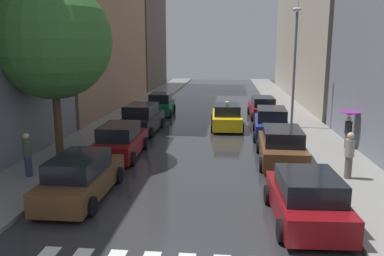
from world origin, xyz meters
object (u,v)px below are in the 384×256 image
(parked_car_left_third, at_px, (142,119))
(lamp_post_right, at_px, (295,60))
(pedestrian_near_tree, at_px, (349,154))
(street_tree_left, at_px, (52,40))
(parked_car_right_third, at_px, (271,123))
(pedestrian_far_side, at_px, (27,154))
(parked_car_right_fourth, at_px, (262,108))
(parked_car_right_second, at_px, (281,146))
(parked_car_left_nearest, at_px, (81,177))
(parked_car_left_second, at_px, (120,141))
(parked_car_right_nearest, at_px, (307,199))
(pedestrian_by_kerb, at_px, (349,121))
(taxi_midroad, at_px, (227,117))
(parked_car_left_fourth, at_px, (161,105))

(parked_car_left_third, distance_m, lamp_post_right, 10.38)
(pedestrian_near_tree, bearing_deg, street_tree_left, 55.83)
(parked_car_right_third, relative_size, pedestrian_far_side, 2.70)
(parked_car_right_fourth, distance_m, pedestrian_near_tree, 14.59)
(pedestrian_near_tree, bearing_deg, lamp_post_right, -21.24)
(parked_car_left_third, height_order, parked_car_right_second, parked_car_left_third)
(parked_car_left_nearest, bearing_deg, parked_car_left_second, 1.02)
(parked_car_left_third, height_order, street_tree_left, street_tree_left)
(parked_car_right_fourth, xyz_separation_m, street_tree_left, (-10.59, -12.32, 4.81))
(pedestrian_far_side, bearing_deg, parked_car_right_nearest, 160.09)
(parked_car_right_nearest, distance_m, lamp_post_right, 14.75)
(parked_car_right_second, xyz_separation_m, lamp_post_right, (1.65, 7.77, 3.69))
(parked_car_left_second, relative_size, pedestrian_by_kerb, 2.37)
(taxi_midroad, bearing_deg, parked_car_right_second, -163.57)
(parked_car_left_second, bearing_deg, parked_car_right_third, -57.63)
(pedestrian_near_tree, distance_m, street_tree_left, 13.70)
(taxi_midroad, bearing_deg, pedestrian_far_side, 142.75)
(parked_car_left_second, bearing_deg, pedestrian_far_side, 142.07)
(parked_car_right_third, bearing_deg, pedestrian_by_kerb, -126.12)
(parked_car_left_nearest, height_order, taxi_midroad, taxi_midroad)
(parked_car_left_third, relative_size, pedestrian_by_kerb, 2.52)
(parked_car_right_nearest, relative_size, parked_car_right_second, 0.87)
(parked_car_right_second, bearing_deg, parked_car_left_third, 54.58)
(parked_car_right_fourth, height_order, pedestrian_near_tree, pedestrian_near_tree)
(parked_car_right_nearest, height_order, parked_car_right_third, parked_car_right_third)
(parked_car_right_fourth, distance_m, lamp_post_right, 5.80)
(parked_car_right_fourth, bearing_deg, parked_car_right_nearest, 177.44)
(pedestrian_far_side, bearing_deg, street_tree_left, -93.03)
(parked_car_right_third, height_order, parked_car_right_fourth, parked_car_right_third)
(parked_car_left_second, xyz_separation_m, street_tree_left, (-2.80, -0.61, 4.80))
(parked_car_right_third, xyz_separation_m, pedestrian_near_tree, (2.24, -7.84, 0.31))
(pedestrian_near_tree, relative_size, lamp_post_right, 0.25)
(parked_car_right_second, bearing_deg, street_tree_left, 93.57)
(parked_car_left_second, xyz_separation_m, taxi_midroad, (5.11, 7.48, -0.01))
(parked_car_right_third, height_order, pedestrian_far_side, pedestrian_far_side)
(pedestrian_by_kerb, xyz_separation_m, street_tree_left, (-14.17, -2.83, 3.98))
(parked_car_left_nearest, height_order, lamp_post_right, lamp_post_right)
(pedestrian_by_kerb, bearing_deg, pedestrian_near_tree, -160.47)
(parked_car_left_third, distance_m, parked_car_right_fourth, 10.00)
(pedestrian_by_kerb, bearing_deg, parked_car_right_nearest, -167.69)
(parked_car_left_fourth, bearing_deg, parked_car_right_fourth, -97.40)
(parked_car_right_second, height_order, taxi_midroad, taxi_midroad)
(pedestrian_far_side, bearing_deg, taxi_midroad, -129.14)
(pedestrian_by_kerb, height_order, street_tree_left, street_tree_left)
(parked_car_right_fourth, bearing_deg, street_tree_left, 137.24)
(parked_car_left_second, relative_size, pedestrian_near_tree, 2.42)
(parked_car_right_nearest, bearing_deg, street_tree_left, 57.67)
(pedestrian_near_tree, height_order, pedestrian_far_side, pedestrian_near_tree)
(taxi_midroad, relative_size, pedestrian_by_kerb, 2.44)
(parked_car_left_second, bearing_deg, parked_car_left_fourth, -0.29)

